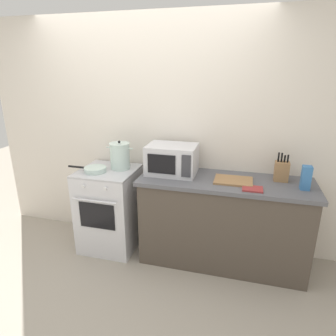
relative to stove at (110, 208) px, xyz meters
The scene contains 12 objects.
ground_plane 0.83m from the stove, 59.70° to the right, with size 10.00×10.00×0.00m, color #9E9384.
back_wall 1.09m from the stove, 29.72° to the left, with size 4.40×0.10×2.50m, color silver.
lower_cabinet_right 1.25m from the stove, ahead, with size 1.64×0.56×0.88m, color #4C4238.
countertop_right 1.33m from the stove, ahead, with size 1.70×0.60×0.04m, color #59595E.
stove is the anchor object (origin of this frame).
stock_pot 0.62m from the stove, 33.90° to the left, with size 0.30×0.22×0.31m.
frying_pan 0.50m from the stove, 139.17° to the right, with size 0.43×0.23×0.05m.
microwave 0.93m from the stove, ahead, with size 0.50×0.37×0.30m.
cutting_board 1.41m from the stove, ahead, with size 0.36×0.26×0.02m, color #997047.
knife_block 1.86m from the stove, ahead, with size 0.13×0.10×0.28m.
pasta_box 2.04m from the stove, ahead, with size 0.08×0.08×0.22m, color teal.
oven_mitt 1.58m from the stove, ahead, with size 0.18×0.14×0.02m, color #993333.
Camera 1 is at (1.05, -2.11, 1.95)m, focal length 31.40 mm.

